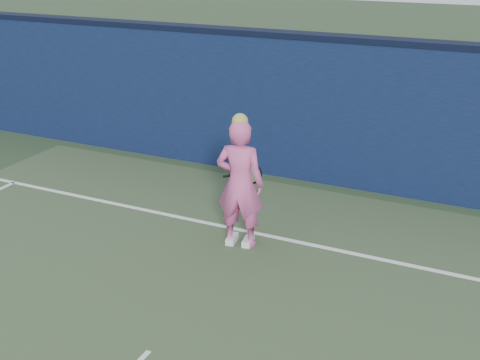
% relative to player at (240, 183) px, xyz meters
% --- Properties ---
extents(backstop_wall, '(24.00, 0.40, 2.50)m').
position_rel_player_xyz_m(backstop_wall, '(0.15, 2.87, 0.32)').
color(backstop_wall, black).
rests_on(backstop_wall, ground).
extents(wall_cap, '(24.00, 0.42, 0.10)m').
position_rel_player_xyz_m(wall_cap, '(0.15, 2.87, 1.62)').
color(wall_cap, black).
rests_on(wall_cap, backstop_wall).
extents(player, '(0.73, 0.54, 1.94)m').
position_rel_player_xyz_m(player, '(0.00, 0.00, 0.00)').
color(player, '#DA5498').
rests_on(player, ground).
extents(racket, '(0.62, 0.15, 0.33)m').
position_rel_player_xyz_m(racket, '(-0.05, 0.42, -0.01)').
color(racket, black).
rests_on(racket, ground).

